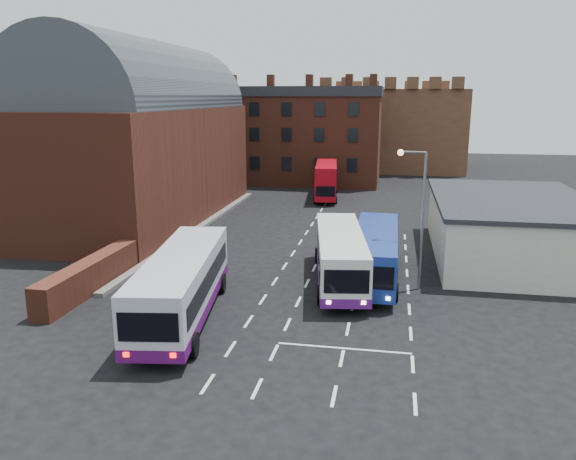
% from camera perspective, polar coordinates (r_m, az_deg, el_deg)
% --- Properties ---
extents(ground, '(180.00, 180.00, 0.00)m').
position_cam_1_polar(ground, '(29.37, -3.64, -8.67)').
color(ground, black).
extents(railway_station, '(12.00, 28.00, 16.00)m').
position_cam_1_polar(railway_station, '(52.45, -14.78, 9.29)').
color(railway_station, '#602B1E').
rests_on(railway_station, ground).
extents(forecourt_wall, '(1.20, 10.00, 1.80)m').
position_cam_1_polar(forecourt_wall, '(34.59, -19.48, -4.41)').
color(forecourt_wall, '#602B1E').
rests_on(forecourt_wall, ground).
extents(cream_building, '(10.40, 16.40, 4.25)m').
position_cam_1_polar(cream_building, '(42.12, 21.57, 0.31)').
color(cream_building, beige).
rests_on(cream_building, ground).
extents(brick_terrace, '(22.00, 10.00, 11.00)m').
position_cam_1_polar(brick_terrace, '(73.68, 0.59, 9.14)').
color(brick_terrace, brown).
rests_on(brick_terrace, ground).
extents(castle_keep, '(22.00, 22.00, 12.00)m').
position_cam_1_polar(castle_keep, '(92.49, 10.27, 10.12)').
color(castle_keep, brown).
rests_on(castle_keep, ground).
extents(bus_white_outbound, '(4.61, 12.59, 3.36)m').
position_cam_1_polar(bus_white_outbound, '(28.85, -10.71, -5.11)').
color(bus_white_outbound, silver).
rests_on(bus_white_outbound, ground).
extents(bus_white_inbound, '(4.29, 11.69, 3.12)m').
position_cam_1_polar(bus_white_inbound, '(33.90, 5.32, -2.37)').
color(bus_white_inbound, silver).
rests_on(bus_white_inbound, ground).
extents(bus_blue, '(2.84, 11.22, 3.06)m').
position_cam_1_polar(bus_blue, '(34.73, 8.89, -2.15)').
color(bus_blue, navy).
rests_on(bus_blue, ground).
extents(bus_red_double, '(3.22, 9.90, 3.89)m').
position_cam_1_polar(bus_red_double, '(62.04, 3.90, 5.11)').
color(bus_red_double, '#AB0714').
rests_on(bus_red_double, ground).
extents(street_lamp, '(1.65, 0.43, 8.13)m').
position_cam_1_polar(street_lamp, '(32.80, 13.07, 2.31)').
color(street_lamp, slate).
rests_on(street_lamp, ground).
extents(pedestrian_red, '(0.59, 0.45, 1.44)m').
position_cam_1_polar(pedestrian_red, '(29.42, -15.62, -7.62)').
color(pedestrian_red, maroon).
rests_on(pedestrian_red, ground).
extents(pedestrian_beige, '(0.99, 0.87, 1.72)m').
position_cam_1_polar(pedestrian_beige, '(29.10, -13.73, -7.45)').
color(pedestrian_beige, tan).
rests_on(pedestrian_beige, ground).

